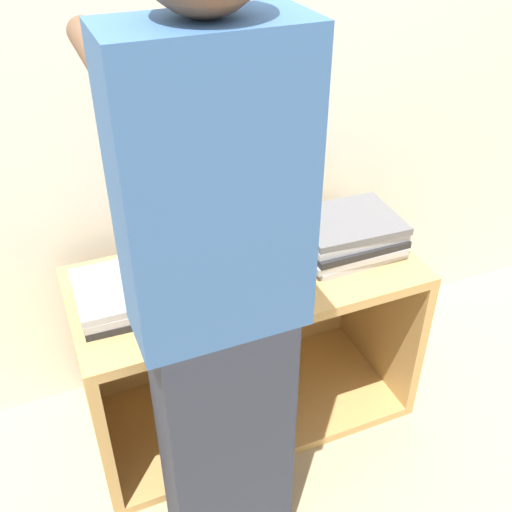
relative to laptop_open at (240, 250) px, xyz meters
The scene contains 7 objects.
ground_plane 0.77m from the laptop_open, 90.00° to the right, with size 12.00×12.00×0.00m, color tan.
wall_back 0.59m from the laptop_open, 90.00° to the left, with size 8.00×0.05×2.40m.
cart 0.38m from the laptop_open, 90.00° to the left, with size 1.14×0.54×0.64m.
laptop_open is the anchor object (origin of this frame).
laptop_stack_left 0.37m from the laptop_open, behind, with size 0.35×0.29×0.07m.
laptop_stack_right 0.37m from the laptop_open, ahead, with size 0.36×0.29×0.12m.
person 0.57m from the laptop_open, 116.86° to the right, with size 0.40×0.54×1.79m.
Camera 1 is at (-0.58, -1.20, 1.80)m, focal length 42.00 mm.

